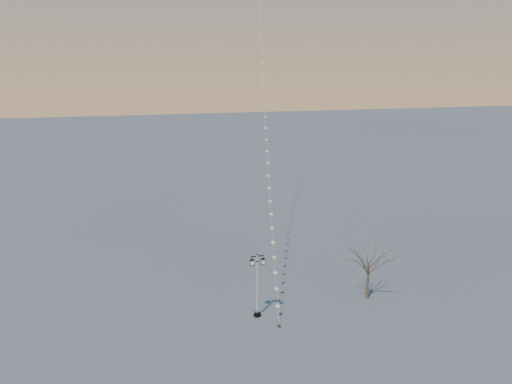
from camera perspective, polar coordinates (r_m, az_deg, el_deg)
name	(u,v)px	position (r m, az deg, el deg)	size (l,w,h in m)	color
ground	(285,321)	(35.51, 3.26, -14.29)	(300.00, 300.00, 0.00)	#5F5F5F
street_lamp	(257,282)	(34.96, 0.14, -10.09)	(1.17, 0.51, 4.59)	black
bare_tree	(369,261)	(38.24, 12.58, -7.54)	(2.59, 2.59, 4.30)	brown
kite_train	(265,78)	(52.28, 0.97, 12.65)	(11.02, 43.21, 31.27)	#39271C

